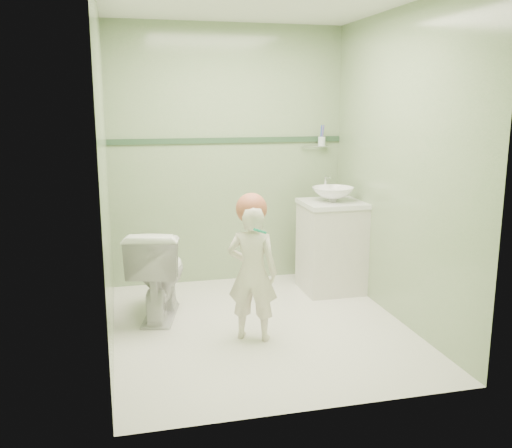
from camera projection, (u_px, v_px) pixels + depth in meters
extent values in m
plane|color=white|center=(261.00, 327.00, 4.37)|extent=(2.50, 2.50, 0.00)
cube|color=#8AA978|center=(228.00, 156.00, 5.31)|extent=(2.20, 0.04, 2.40)
cube|color=#8AA978|center=(320.00, 200.00, 2.94)|extent=(2.20, 0.04, 2.40)
cube|color=#8AA978|center=(105.00, 176.00, 3.87)|extent=(0.04, 2.50, 2.40)
cube|color=#8AA978|center=(399.00, 168.00, 4.38)|extent=(0.04, 2.50, 2.40)
cube|color=#2D4C32|center=(228.00, 140.00, 5.27)|extent=(2.20, 0.02, 0.05)
cube|color=silver|center=(331.00, 248.00, 5.15)|extent=(0.52, 0.50, 0.80)
cube|color=white|center=(333.00, 203.00, 5.06)|extent=(0.54, 0.52, 0.04)
imported|color=white|center=(333.00, 194.00, 5.05)|extent=(0.37, 0.37, 0.13)
cylinder|color=silver|center=(325.00, 185.00, 5.22)|extent=(0.03, 0.03, 0.18)
cylinder|color=silver|center=(327.00, 177.00, 5.16)|extent=(0.02, 0.12, 0.02)
cylinder|color=silver|center=(315.00, 147.00, 5.44)|extent=(0.26, 0.02, 0.02)
cylinder|color=silver|center=(322.00, 141.00, 5.42)|extent=(0.07, 0.07, 0.09)
cylinder|color=blue|center=(321.00, 134.00, 5.40)|extent=(0.01, 0.01, 0.17)
cylinder|color=#7752AB|center=(322.00, 134.00, 5.40)|extent=(0.01, 0.01, 0.17)
cylinder|color=blue|center=(323.00, 134.00, 5.41)|extent=(0.01, 0.01, 0.17)
cylinder|color=red|center=(323.00, 134.00, 5.42)|extent=(0.01, 0.01, 0.17)
imported|color=white|center=(158.00, 272.00, 4.52)|extent=(0.57, 0.80, 0.74)
imported|color=white|center=(252.00, 273.00, 4.06)|extent=(0.43, 0.37, 1.00)
sphere|color=#B86042|center=(251.00, 209.00, 3.98)|extent=(0.22, 0.22, 0.22)
cylinder|color=#10986D|center=(260.00, 231.00, 3.85)|extent=(0.12, 0.10, 0.06)
cube|color=white|center=(253.00, 224.00, 3.90)|extent=(0.03, 0.03, 0.02)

